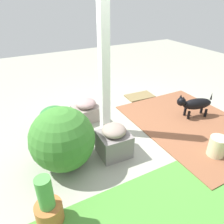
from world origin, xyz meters
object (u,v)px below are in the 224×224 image
(ceramic_urn, at_px, (217,147))
(doormat, at_px, (140,96))
(round_shrub, at_px, (62,139))
(dog, at_px, (195,104))
(terracotta_pot_tall, at_px, (48,206))
(stone_planter_mid, at_px, (114,141))
(porch_pillar, at_px, (104,73))
(stone_planter_nearest, at_px, (86,110))
(terracotta_pot_broad, at_px, (54,118))

(ceramic_urn, distance_m, doormat, 2.19)
(round_shrub, bearing_deg, dog, -177.54)
(round_shrub, xyz_separation_m, ceramic_urn, (-1.97, 0.85, -0.27))
(terracotta_pot_tall, bearing_deg, stone_planter_mid, -150.44)
(terracotta_pot_tall, relative_size, doormat, 0.96)
(terracotta_pot_tall, bearing_deg, porch_pillar, -135.73)
(stone_planter_nearest, relative_size, ceramic_urn, 1.52)
(porch_pillar, bearing_deg, ceramic_urn, 130.55)
(terracotta_pot_broad, xyz_separation_m, doormat, (-2.05, -0.49, -0.26))
(stone_planter_nearest, bearing_deg, doormat, -166.14)
(stone_planter_mid, xyz_separation_m, doormat, (-1.45, -1.45, -0.21))
(round_shrub, xyz_separation_m, terracotta_pot_broad, (-0.09, -0.84, -0.15))
(terracotta_pot_broad, bearing_deg, terracotta_pot_tall, 72.89)
(terracotta_pot_tall, bearing_deg, dog, -163.79)
(terracotta_pot_tall, distance_m, doormat, 3.28)
(stone_planter_nearest, height_order, terracotta_pot_broad, terracotta_pot_broad)
(terracotta_pot_broad, height_order, doormat, terracotta_pot_broad)
(terracotta_pot_tall, height_order, terracotta_pot_broad, terracotta_pot_tall)
(porch_pillar, relative_size, terracotta_pot_tall, 3.52)
(round_shrub, relative_size, doormat, 1.38)
(stone_planter_mid, bearing_deg, stone_planter_nearest, -90.67)
(stone_planter_mid, height_order, round_shrub, round_shrub)
(dog, bearing_deg, porch_pillar, -12.11)
(porch_pillar, distance_m, terracotta_pot_tall, 1.92)
(porch_pillar, bearing_deg, terracotta_pot_broad, -26.13)
(porch_pillar, distance_m, dog, 1.87)
(dog, xyz_separation_m, doormat, (0.37, -1.22, -0.27))
(porch_pillar, bearing_deg, stone_planter_nearest, -74.74)
(ceramic_urn, bearing_deg, doormat, -94.53)
(stone_planter_nearest, distance_m, terracotta_pot_broad, 0.63)
(terracotta_pot_broad, bearing_deg, dog, 163.30)
(round_shrub, distance_m, ceramic_urn, 2.16)
(stone_planter_nearest, height_order, dog, dog)
(stone_planter_nearest, xyz_separation_m, ceramic_urn, (-1.27, 1.82, -0.04))
(stone_planter_nearest, height_order, terracotta_pot_tall, terracotta_pot_tall)
(terracotta_pot_tall, distance_m, dog, 3.03)
(terracotta_pot_tall, distance_m, ceramic_urn, 2.37)
(terracotta_pot_broad, height_order, ceramic_urn, terracotta_pot_broad)
(dog, height_order, doormat, dog)
(porch_pillar, distance_m, terracotta_pot_broad, 1.14)
(round_shrub, bearing_deg, stone_planter_nearest, -126.04)
(stone_planter_nearest, distance_m, doormat, 1.49)
(porch_pillar, xyz_separation_m, stone_planter_mid, (0.15, 0.59, -0.81))
(dog, distance_m, ceramic_urn, 1.11)
(ceramic_urn, bearing_deg, round_shrub, -23.37)
(stone_planter_nearest, bearing_deg, ceramic_urn, 124.78)
(doormat, bearing_deg, stone_planter_mid, 44.93)
(stone_planter_mid, relative_size, terracotta_pot_broad, 1.04)
(stone_planter_nearest, xyz_separation_m, doormat, (-1.44, -0.35, -0.18))
(doormat, bearing_deg, round_shrub, 31.72)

